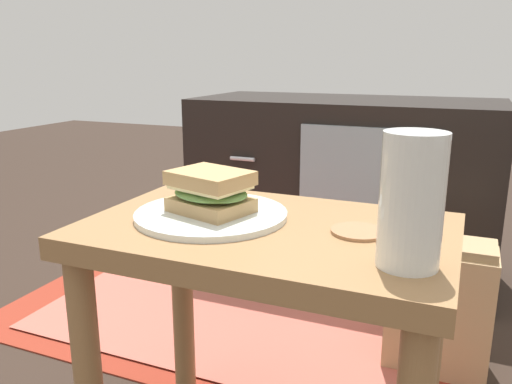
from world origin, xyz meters
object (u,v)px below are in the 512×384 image
(coaster, at_px, (358,232))
(tv_cabinet, at_px, (343,187))
(plate, at_px, (211,214))
(sandwich_front, at_px, (211,191))
(beer_glass, at_px, (411,203))
(paper_bag, at_px, (439,306))

(coaster, bearing_deg, tv_cabinet, 104.35)
(plate, relative_size, coaster, 3.02)
(plate, distance_m, sandwich_front, 0.04)
(beer_glass, height_order, coaster, beer_glass)
(tv_cabinet, height_order, coaster, tv_cabinet)
(tv_cabinet, bearing_deg, sandwich_front, -89.72)
(beer_glass, relative_size, paper_bag, 0.53)
(tv_cabinet, distance_m, coaster, 0.98)
(tv_cabinet, bearing_deg, beer_glass, -72.82)
(sandwich_front, relative_size, coaster, 1.88)
(sandwich_front, height_order, beer_glass, beer_glass)
(plate, xyz_separation_m, coaster, (0.23, 0.01, -0.00))
(plate, height_order, paper_bag, plate)
(sandwich_front, distance_m, paper_bag, 0.67)
(tv_cabinet, xyz_separation_m, sandwich_front, (0.00, -0.95, 0.21))
(tv_cabinet, relative_size, sandwich_front, 6.31)
(sandwich_front, relative_size, paper_bag, 0.49)
(plate, xyz_separation_m, paper_bag, (0.34, 0.46, -0.31))
(tv_cabinet, relative_size, plate, 3.93)
(coaster, xyz_separation_m, paper_bag, (0.11, 0.44, -0.31))
(beer_glass, bearing_deg, tv_cabinet, 107.18)
(tv_cabinet, height_order, paper_bag, tv_cabinet)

